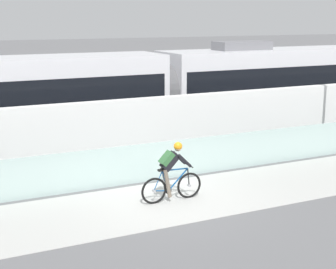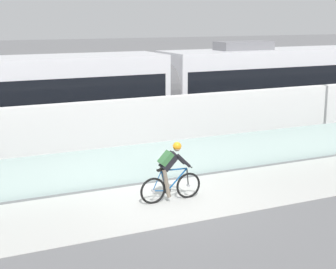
% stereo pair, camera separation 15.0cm
% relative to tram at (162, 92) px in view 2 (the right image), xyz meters
% --- Properties ---
extents(ground_plane, '(200.00, 200.00, 0.00)m').
position_rel_tram_xyz_m(ground_plane, '(-2.90, -6.85, -1.89)').
color(ground_plane, slate).
extents(bike_path_deck, '(32.00, 3.20, 0.01)m').
position_rel_tram_xyz_m(bike_path_deck, '(-2.90, -6.85, -1.89)').
color(bike_path_deck, beige).
rests_on(bike_path_deck, ground).
extents(glass_parapet, '(32.00, 0.05, 1.17)m').
position_rel_tram_xyz_m(glass_parapet, '(-2.90, -5.00, -1.31)').
color(glass_parapet, '#ADC6C1').
rests_on(glass_parapet, ground).
extents(concrete_barrier_wall, '(32.00, 0.36, 2.23)m').
position_rel_tram_xyz_m(concrete_barrier_wall, '(-2.90, -3.20, -0.78)').
color(concrete_barrier_wall, white).
rests_on(concrete_barrier_wall, ground).
extents(tram_rail_near, '(32.00, 0.08, 0.01)m').
position_rel_tram_xyz_m(tram_rail_near, '(-2.90, -0.72, -1.89)').
color(tram_rail_near, '#595654').
rests_on(tram_rail_near, ground).
extents(tram_rail_far, '(32.00, 0.08, 0.01)m').
position_rel_tram_xyz_m(tram_rail_far, '(-2.90, 0.72, -1.89)').
color(tram_rail_far, '#595654').
rests_on(tram_rail_far, ground).
extents(tram, '(22.56, 2.54, 3.81)m').
position_rel_tram_xyz_m(tram, '(0.00, 0.00, 0.00)').
color(tram, silver).
rests_on(tram, ground).
extents(cyclist_on_bike, '(1.77, 0.58, 1.61)m').
position_rel_tram_xyz_m(cyclist_on_bike, '(-2.92, -6.85, -1.09)').
color(cyclist_on_bike, black).
rests_on(cyclist_on_bike, ground).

